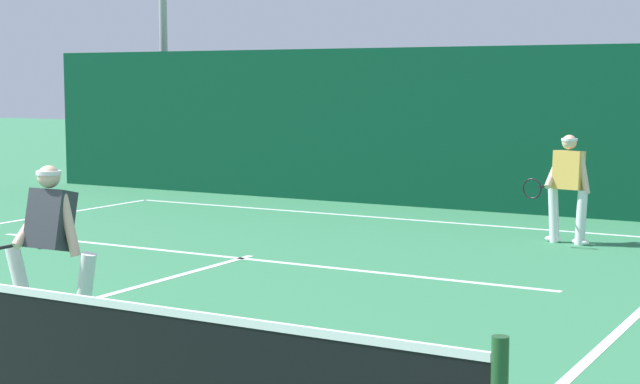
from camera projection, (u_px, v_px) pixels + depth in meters
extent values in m
cube|color=white|center=(387.00, 218.00, 17.17)|extent=(10.52, 0.10, 0.01)
cube|color=white|center=(241.00, 258.00, 13.31)|extent=(8.57, 0.10, 0.01)
cube|color=white|center=(86.00, 301.00, 10.74)|extent=(0.10, 6.40, 0.01)
cylinder|color=silver|center=(84.00, 295.00, 9.20)|extent=(0.28, 0.15, 0.80)
cylinder|color=silver|center=(21.00, 287.00, 9.57)|extent=(0.35, 0.15, 0.80)
ellipsoid|color=white|center=(85.00, 332.00, 9.24)|extent=(0.26, 0.11, 0.09)
ellipsoid|color=white|center=(23.00, 323.00, 9.61)|extent=(0.26, 0.11, 0.09)
cube|color=#2D3338|center=(50.00, 220.00, 9.31)|extent=(0.41, 0.34, 0.59)
cylinder|color=beige|center=(69.00, 224.00, 9.21)|extent=(0.24, 0.10, 0.61)
cylinder|color=beige|center=(32.00, 221.00, 9.42)|extent=(0.10, 0.50, 0.49)
sphere|color=beige|center=(49.00, 177.00, 9.27)|extent=(0.21, 0.21, 0.21)
cylinder|color=white|center=(49.00, 173.00, 9.26)|extent=(0.23, 0.23, 0.04)
cylinder|color=black|center=(9.00, 246.00, 9.25)|extent=(0.04, 0.26, 0.03)
cylinder|color=silver|center=(581.00, 218.00, 14.35)|extent=(0.19, 0.16, 0.79)
cylinder|color=silver|center=(554.00, 215.00, 14.61)|extent=(0.21, 0.17, 0.79)
ellipsoid|color=white|center=(580.00, 242.00, 14.39)|extent=(0.27, 0.15, 0.09)
ellipsoid|color=white|center=(553.00, 239.00, 14.65)|extent=(0.27, 0.15, 0.09)
cube|color=#E5B24C|center=(569.00, 170.00, 14.41)|extent=(0.44, 0.30, 0.56)
cylinder|color=beige|center=(584.00, 173.00, 14.27)|extent=(0.22, 0.12, 0.61)
cylinder|color=beige|center=(554.00, 171.00, 14.55)|extent=(0.16, 0.49, 0.50)
sphere|color=beige|center=(569.00, 142.00, 14.36)|extent=(0.21, 0.21, 0.21)
cylinder|color=white|center=(569.00, 140.00, 14.36)|extent=(0.26, 0.26, 0.04)
cylinder|color=black|center=(543.00, 187.00, 14.40)|extent=(0.07, 0.26, 0.03)
torus|color=black|center=(532.00, 189.00, 14.14)|extent=(0.29, 0.07, 0.29)
sphere|color=#D1E033|center=(39.00, 246.00, 14.06)|extent=(0.07, 0.07, 0.07)
cube|color=#083E27|center=(428.00, 128.00, 18.48)|extent=(17.70, 0.12, 2.94)
cylinder|color=#9EA39E|center=(163.00, 25.00, 22.58)|extent=(0.18, 0.18, 7.13)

